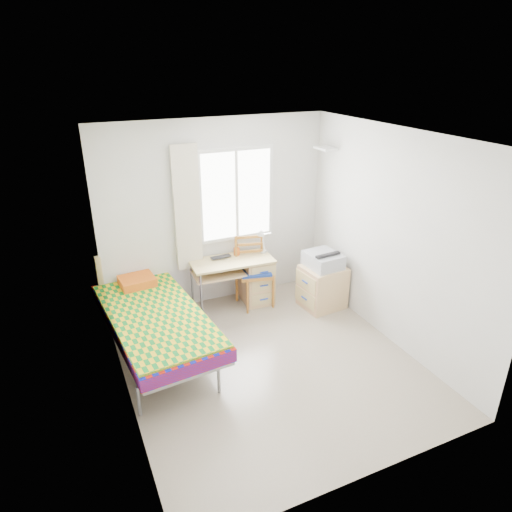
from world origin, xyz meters
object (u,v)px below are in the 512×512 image
Objects in this scene: desk at (252,277)px; printer at (323,260)px; bed at (154,316)px; cabinet at (322,287)px; chair at (254,267)px.

desk is 1.05m from printer.
desk is at bearing 16.57° from bed.
bed is 3.72× the size of cabinet.
cabinet is at bearing -16.52° from chair.
printer is at bearing -27.84° from desk.
cabinet is 1.19× the size of printer.
cabinet is at bearing -3.46° from bed.
bed is at bearing 176.63° from cabinet.
printer is (2.40, 0.10, 0.26)m from bed.
bed is 2.40m from cabinet.
desk is at bearing 144.69° from printer.
desk is 1.91× the size of cabinet.
chair is 1.01m from cabinet.
cabinet is (0.84, -0.49, -0.27)m from chair.
desk is 2.27× the size of printer.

